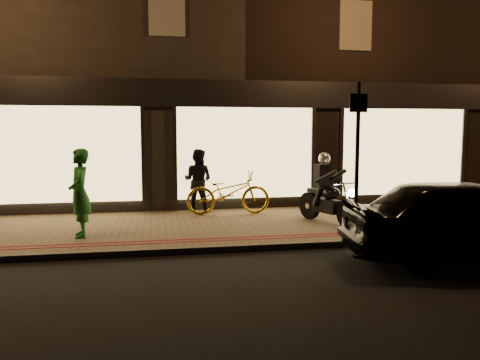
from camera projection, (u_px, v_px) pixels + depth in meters
The scene contains 11 objects.
ground at pixel (286, 250), 8.63m from camera, with size 90.00×90.00×0.00m, color black.
sidewalk at pixel (262, 225), 10.58m from camera, with size 50.00×4.00×0.12m, color brown.
kerb_stone at pixel (285, 246), 8.68m from camera, with size 50.00×0.14×0.12m, color #59544C.
red_kerb_lines at pixel (278, 237), 9.16m from camera, with size 50.00×0.26×0.01m.
building_row at pixel (219, 74), 16.99m from camera, with size 48.00×10.11×8.50m.
motorcycle at pixel (327, 196), 10.45m from camera, with size 0.86×1.86×1.59m.
sign_post at pixel (357, 151), 8.98m from camera, with size 0.35×0.08×3.00m.
bicycle_gold at pixel (228, 192), 11.62m from camera, with size 0.72×2.08×1.09m, color gold.
person_green at pixel (80, 193), 9.09m from camera, with size 0.63×0.41×1.73m, color #1F772B.
person_dark at pixel (198, 180), 12.03m from camera, with size 0.78×0.61×1.61m, color black.
parked_car at pixel (470, 219), 7.83m from camera, with size 1.69×4.20×1.43m, color black.
Camera 1 is at (-2.33, -8.17, 2.19)m, focal length 35.00 mm.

